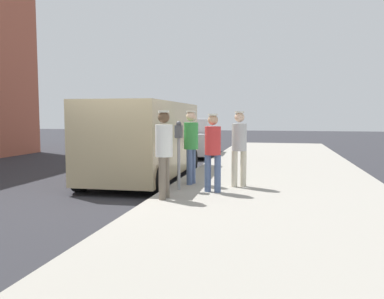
{
  "coord_description": "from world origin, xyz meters",
  "views": [
    {
      "loc": [
        3.49,
        -7.92,
        1.78
      ],
      "look_at": [
        1.65,
        0.28,
        1.05
      ],
      "focal_mm": 36.12,
      "sensor_mm": 36.0,
      "label": 1
    }
  ],
  "objects_px": {
    "pedestrian_in_green": "(191,142)",
    "parking_meter_near": "(179,143)",
    "pedestrian_in_gray": "(239,144)",
    "parked_van": "(146,138)",
    "pedestrian_in_white": "(164,148)",
    "parked_sedan_ahead": "(193,139)",
    "pedestrian_in_red": "(213,147)"
  },
  "relations": [
    {
      "from": "pedestrian_in_white",
      "to": "parked_sedan_ahead",
      "type": "distance_m",
      "value": 9.87
    },
    {
      "from": "pedestrian_in_gray",
      "to": "parked_van",
      "type": "bearing_deg",
      "value": 152.91
    },
    {
      "from": "pedestrian_in_white",
      "to": "parked_sedan_ahead",
      "type": "bearing_deg",
      "value": 99.2
    },
    {
      "from": "pedestrian_in_green",
      "to": "parked_van",
      "type": "relative_size",
      "value": 0.33
    },
    {
      "from": "pedestrian_in_white",
      "to": "pedestrian_in_red",
      "type": "xyz_separation_m",
      "value": [
        0.83,
        0.86,
        -0.04
      ]
    },
    {
      "from": "parked_sedan_ahead",
      "to": "pedestrian_in_gray",
      "type": "bearing_deg",
      "value": -70.39
    },
    {
      "from": "pedestrian_in_red",
      "to": "parked_van",
      "type": "bearing_deg",
      "value": 136.37
    },
    {
      "from": "pedestrian_in_red",
      "to": "parked_sedan_ahead",
      "type": "height_order",
      "value": "pedestrian_in_red"
    },
    {
      "from": "parking_meter_near",
      "to": "parked_sedan_ahead",
      "type": "height_order",
      "value": "parking_meter_near"
    },
    {
      "from": "parking_meter_near",
      "to": "pedestrian_in_red",
      "type": "height_order",
      "value": "pedestrian_in_red"
    },
    {
      "from": "pedestrian_in_white",
      "to": "pedestrian_in_green",
      "type": "bearing_deg",
      "value": 84.88
    },
    {
      "from": "pedestrian_in_gray",
      "to": "parked_van",
      "type": "xyz_separation_m",
      "value": [
        -2.77,
        1.41,
        0.01
      ]
    },
    {
      "from": "pedestrian_in_green",
      "to": "parking_meter_near",
      "type": "bearing_deg",
      "value": -98.11
    },
    {
      "from": "parked_van",
      "to": "pedestrian_in_white",
      "type": "bearing_deg",
      "value": -64.42
    },
    {
      "from": "parked_van",
      "to": "parking_meter_near",
      "type": "bearing_deg",
      "value": -54.04
    },
    {
      "from": "pedestrian_in_white",
      "to": "pedestrian_in_red",
      "type": "relative_size",
      "value": 1.04
    },
    {
      "from": "pedestrian_in_gray",
      "to": "parked_sedan_ahead",
      "type": "bearing_deg",
      "value": 109.61
    },
    {
      "from": "parked_van",
      "to": "parked_sedan_ahead",
      "type": "bearing_deg",
      "value": 91.05
    },
    {
      "from": "parking_meter_near",
      "to": "pedestrian_in_red",
      "type": "relative_size",
      "value": 0.91
    },
    {
      "from": "pedestrian_in_green",
      "to": "parked_sedan_ahead",
      "type": "relative_size",
      "value": 0.39
    },
    {
      "from": "pedestrian_in_white",
      "to": "pedestrian_in_gray",
      "type": "distance_m",
      "value": 2.09
    },
    {
      "from": "pedestrian_in_white",
      "to": "parked_sedan_ahead",
      "type": "height_order",
      "value": "pedestrian_in_white"
    },
    {
      "from": "parking_meter_near",
      "to": "pedestrian_in_green",
      "type": "distance_m",
      "value": 0.76
    },
    {
      "from": "parking_meter_near",
      "to": "parked_sedan_ahead",
      "type": "xyz_separation_m",
      "value": [
        -1.62,
        8.76,
        -0.43
      ]
    },
    {
      "from": "parking_meter_near",
      "to": "pedestrian_in_white",
      "type": "relative_size",
      "value": 0.87
    },
    {
      "from": "parked_sedan_ahead",
      "to": "pedestrian_in_white",
      "type": "bearing_deg",
      "value": -80.8
    },
    {
      "from": "pedestrian_in_red",
      "to": "parked_van",
      "type": "relative_size",
      "value": 0.32
    },
    {
      "from": "pedestrian_in_green",
      "to": "parked_sedan_ahead",
      "type": "height_order",
      "value": "pedestrian_in_green"
    },
    {
      "from": "pedestrian_in_green",
      "to": "pedestrian_in_white",
      "type": "height_order",
      "value": "pedestrian_in_green"
    },
    {
      "from": "pedestrian_in_red",
      "to": "parked_van",
      "type": "xyz_separation_m",
      "value": [
        -2.28,
        2.17,
        0.04
      ]
    },
    {
      "from": "parking_meter_near",
      "to": "parked_van",
      "type": "height_order",
      "value": "parked_van"
    },
    {
      "from": "parking_meter_near",
      "to": "pedestrian_in_gray",
      "type": "distance_m",
      "value": 1.42
    }
  ]
}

